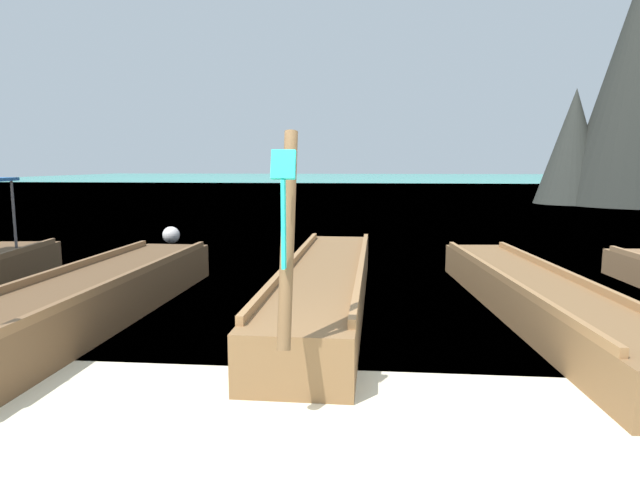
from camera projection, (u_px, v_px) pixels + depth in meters
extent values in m
plane|color=beige|center=(271.00, 464.00, 4.00)|extent=(120.00, 120.00, 0.00)
plane|color=#2DB29E|center=(365.00, 183.00, 65.02)|extent=(120.00, 120.00, 0.00)
cylinder|color=#4C4C51|center=(14.00, 216.00, 10.09)|extent=(0.06, 0.06, 1.33)
cube|color=brown|center=(92.00, 299.00, 7.61)|extent=(1.40, 6.47, 0.62)
cube|color=brown|center=(52.00, 273.00, 7.63)|extent=(0.23, 5.93, 0.10)
cube|color=brown|center=(130.00, 275.00, 7.49)|extent=(0.23, 5.93, 0.10)
cube|color=brown|center=(326.00, 286.00, 8.41)|extent=(1.26, 6.98, 0.63)
cube|color=#9F7246|center=(291.00, 262.00, 8.42)|extent=(0.16, 6.41, 0.10)
cube|color=#9F7246|center=(362.00, 264.00, 8.30)|extent=(0.16, 6.41, 0.10)
cylinder|color=brown|center=(288.00, 238.00, 4.71)|extent=(0.13, 0.62, 1.88)
cube|color=#1ECCBC|center=(283.00, 165.00, 4.45)|extent=(0.20, 0.12, 0.25)
cube|color=#1ECCBC|center=(284.00, 225.00, 4.50)|extent=(0.03, 0.08, 0.75)
cube|color=brown|center=(536.00, 299.00, 7.76)|extent=(1.66, 6.93, 0.55)
cube|color=#9F7246|center=(503.00, 277.00, 7.72)|extent=(0.62, 6.30, 0.10)
cube|color=#9F7246|center=(573.00, 277.00, 7.71)|extent=(0.62, 6.30, 0.10)
cone|color=#32352F|center=(573.00, 147.00, 29.97)|extent=(3.93, 3.93, 6.32)
sphere|color=white|center=(171.00, 235.00, 15.06)|extent=(0.47, 0.47, 0.47)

